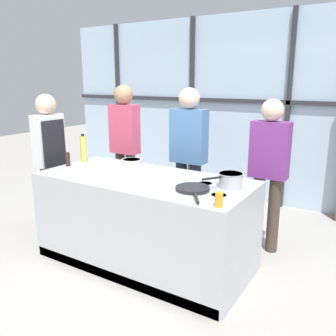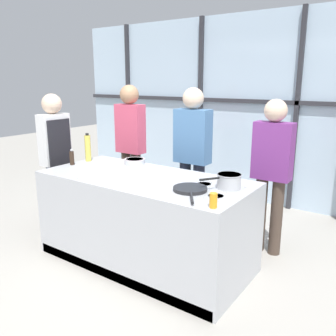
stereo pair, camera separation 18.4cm
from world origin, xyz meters
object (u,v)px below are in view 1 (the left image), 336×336
chef (50,154)px  spectator_center_left (189,151)px  frying_pan (193,189)px  oil_bottle (83,149)px  spectator_center_right (269,166)px  saucepan (230,180)px  mixing_bowl (132,162)px  spectator_far_left (125,142)px  pepper_grinder (68,159)px  white_plate (89,178)px  juice_glass_near (219,200)px

chef → spectator_center_left: 1.66m
frying_pan → oil_bottle: 1.63m
chef → spectator_center_right: chef is taller
spectator_center_right → saucepan: bearing=82.3°
spectator_center_right → mixing_bowl: spectator_center_right is taller
chef → mixing_bowl: 1.03m
spectator_far_left → spectator_center_right: (1.94, 0.00, -0.09)m
chef → pepper_grinder: (0.42, -0.11, 0.01)m
chef → frying_pan: size_ratio=3.53×
frying_pan → pepper_grinder: pepper_grinder is taller
spectator_center_left → white_plate: spectator_center_left is taller
spectator_center_left → spectator_far_left: bearing=0.0°
spectator_far_left → mixing_bowl: bearing=134.0°
oil_bottle → juice_glass_near: size_ratio=2.89×
frying_pan → chef: bearing=175.0°
mixing_bowl → chef: bearing=-162.0°
chef → spectator_center_left: (1.41, 0.88, 0.03)m
spectator_center_left → frying_pan: size_ratio=3.68×
chef → juice_glass_near: size_ratio=14.74×
frying_pan → juice_glass_near: juice_glass_near is taller
saucepan → oil_bottle: size_ratio=1.07×
juice_glass_near → oil_bottle: bearing=164.0°
spectator_far_left → oil_bottle: (-0.01, -0.76, 0.02)m
chef → mixing_bowl: chef is taller
saucepan → oil_bottle: (-1.84, 0.05, 0.09)m
mixing_bowl → oil_bottle: 0.60m
spectator_far_left → frying_pan: size_ratio=3.73×
frying_pan → saucepan: (0.24, 0.26, 0.05)m
chef → mixing_bowl: (0.98, 0.32, -0.04)m
pepper_grinder → juice_glass_near: bearing=-9.4°
spectator_center_right → white_plate: size_ratio=6.48×
oil_bottle → saucepan: bearing=-1.5°
chef → pepper_grinder: size_ratio=9.33×
chef → saucepan: 2.27m
spectator_center_right → juice_glass_near: (0.01, -1.32, 0.01)m
chef → juice_glass_near: 2.43m
mixing_bowl → pepper_grinder: (-0.56, -0.43, 0.05)m
spectator_center_right → white_plate: spectator_center_right is taller
spectator_center_left → saucepan: 1.18m
mixing_bowl → oil_bottle: (-0.55, -0.19, 0.12)m
frying_pan → spectator_center_right: bearing=71.7°
juice_glass_near → frying_pan: bearing=144.4°
saucepan → oil_bottle: bearing=178.5°
spectator_far_left → mixing_bowl: size_ratio=7.51×
spectator_far_left → spectator_center_left: (0.97, -0.00, -0.03)m
white_plate → pepper_grinder: bearing=155.4°
spectator_far_left → juice_glass_near: spectator_far_left is taller
spectator_center_left → mixing_bowl: size_ratio=7.42×
white_plate → saucepan: bearing=19.1°
spectator_center_left → chef: bearing=32.0°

